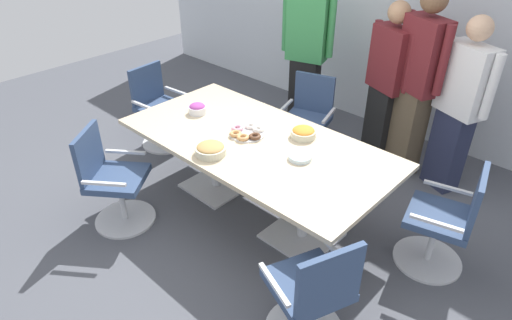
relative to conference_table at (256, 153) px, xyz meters
name	(u,v)px	position (x,y,z in m)	size (l,w,h in m)	color
ground_plane	(256,209)	(0.00, 0.00, -0.63)	(10.00, 10.00, 0.01)	#4C4F56
back_wall	(403,11)	(0.00, 2.40, 0.77)	(8.00, 0.10, 2.80)	silver
conference_table	(256,153)	(0.00, 0.00, 0.00)	(2.40, 1.20, 0.75)	#CCB793
office_chair_0	(307,123)	(-0.26, 1.09, -0.22)	(0.67, 0.67, 0.91)	silver
office_chair_1	(159,111)	(-1.68, 0.17, -0.22)	(0.59, 0.59, 0.91)	silver
office_chair_2	(113,183)	(-0.81, -0.96, -0.22)	(0.76, 0.76, 0.91)	silver
office_chair_3	(312,296)	(1.21, -0.77, -0.22)	(0.70, 0.70, 0.91)	silver
office_chair_4	(445,225)	(1.53, 0.48, -0.22)	(0.65, 0.65, 0.91)	silver
person_standing_0	(306,51)	(-0.68, 1.56, 0.37)	(0.61, 0.34, 1.88)	black
person_standing_1	(387,82)	(0.32, 1.64, 0.25)	(0.60, 0.37, 1.69)	black
person_standing_2	(417,82)	(0.64, 1.59, 0.37)	(0.59, 0.38, 1.88)	brown
person_standing_3	(459,105)	(1.08, 1.58, 0.26)	(0.60, 0.37, 1.70)	#232842
snack_bowl_chips_orange	(303,132)	(0.26, 0.32, 0.17)	(0.22, 0.22, 0.09)	beige
snack_bowl_cookies	(210,149)	(-0.12, -0.41, 0.17)	(0.25, 0.25, 0.09)	beige
snack_bowl_candy_mix	(197,108)	(-0.77, 0.00, 0.17)	(0.17, 0.17, 0.10)	white
donut_platter	(247,132)	(-0.13, 0.02, 0.15)	(0.32, 0.31, 0.04)	white
plate_stack	(300,157)	(0.46, 0.02, 0.14)	(0.19, 0.19, 0.04)	white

